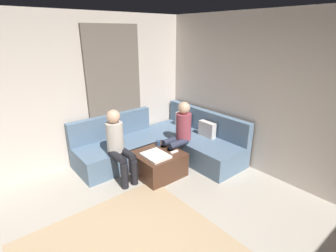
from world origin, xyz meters
TOP-DOWN VIEW (x-y plane):
  - wall_back at (0.00, 2.94)m, footprint 6.00×0.12m
  - wall_left at (-2.94, 0.00)m, footprint 0.12×6.00m
  - curtain_panel at (-2.84, 1.30)m, footprint 0.06×1.10m
  - sectional_couch at (-2.08, 1.88)m, footprint 2.10×2.55m
  - ottoman at (-1.63, 1.40)m, footprint 0.76×0.76m
  - folded_blanket at (-1.53, 1.28)m, footprint 0.44×0.36m
  - coffee_mug at (-1.85, 1.58)m, footprint 0.08×0.08m
  - game_remote at (-1.45, 1.62)m, footprint 0.05×0.15m
  - person_on_couch_back at (-1.67, 1.93)m, footprint 0.30×0.60m
  - person_on_couch_side at (-1.93, 0.82)m, footprint 0.60×0.30m

SIDE VIEW (x-z plane):
  - ottoman at x=-1.63m, z-range 0.00..0.42m
  - sectional_couch at x=-2.08m, z-range -0.15..0.72m
  - game_remote at x=-1.45m, z-range 0.42..0.44m
  - folded_blanket at x=-1.53m, z-range 0.42..0.46m
  - coffee_mug at x=-1.85m, z-range 0.42..0.52m
  - person_on_couch_back at x=-1.67m, z-range 0.06..1.26m
  - person_on_couch_side at x=-1.93m, z-range 0.06..1.26m
  - curtain_panel at x=-2.84m, z-range 0.00..2.50m
  - wall_back at x=0.00m, z-range 0.00..2.70m
  - wall_left at x=-2.94m, z-range 0.00..2.70m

